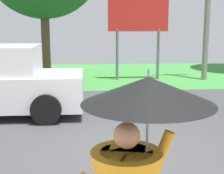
# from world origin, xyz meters

# --- Properties ---
(ground_plane) EXTENTS (40.00, 22.00, 0.20)m
(ground_plane) POSITION_xyz_m (0.00, 2.95, -0.05)
(ground_plane) COLOR #424244
(roadside_billboard) EXTENTS (2.60, 0.12, 3.50)m
(roadside_billboard) POSITION_xyz_m (1.45, 8.41, 2.55)
(roadside_billboard) COLOR slate
(roadside_billboard) RESTS_ON ground_plane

